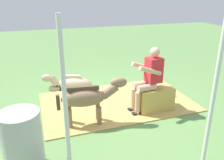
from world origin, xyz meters
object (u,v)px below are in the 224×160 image
object	(u,v)px
pony_lying	(72,83)
tent_pole_right	(65,107)
hay_bale	(154,98)
water_barrel	(22,142)
pony_standing	(88,98)
person_seated	(148,77)
tent_pole_left	(213,96)
soda_bottle	(170,93)

from	to	relation	value
pony_lying	tent_pole_right	bearing A→B (deg)	79.86
hay_bale	water_barrel	bearing A→B (deg)	22.03
pony_standing	pony_lying	distance (m)	1.81
person_seated	tent_pole_left	distance (m)	1.84
soda_bottle	tent_pole_left	distance (m)	2.59
hay_bale	water_barrel	size ratio (longest dim) A/B	0.82
person_seated	pony_standing	distance (m)	1.34
pony_standing	tent_pole_right	distance (m)	1.58
soda_bottle	tent_pole_left	xyz separation A→B (m)	(0.83, 2.24, 1.00)
hay_bale	pony_lying	bearing A→B (deg)	-47.19
pony_lying	pony_standing	bearing A→B (deg)	91.00
pony_lying	soda_bottle	size ratio (longest dim) A/B	5.44
soda_bottle	tent_pole_left	bearing A→B (deg)	69.71
hay_bale	pony_standing	world-z (taller)	pony_standing
tent_pole_left	soda_bottle	bearing A→B (deg)	-110.29
hay_bale	soda_bottle	size ratio (longest dim) A/B	3.10
pony_standing	soda_bottle	size ratio (longest dim) A/B	5.50
tent_pole_right	soda_bottle	bearing A→B (deg)	-145.35
pony_standing	hay_bale	bearing A→B (deg)	-174.83
pony_standing	tent_pole_left	world-z (taller)	tent_pole_left
hay_bale	tent_pole_right	xyz separation A→B (m)	(2.07, 1.49, 0.86)
hay_bale	soda_bottle	bearing A→B (deg)	-148.39
tent_pole_right	tent_pole_left	bearing A→B (deg)	170.34
pony_standing	soda_bottle	xyz separation A→B (m)	(-2.18, -0.56, -0.44)
hay_bale	water_barrel	distance (m)	2.87
pony_standing	pony_lying	xyz separation A→B (m)	(0.03, -1.77, -0.37)
tent_pole_left	pony_lying	bearing A→B (deg)	-68.22
pony_lying	tent_pole_right	xyz separation A→B (m)	(0.56, 3.12, 0.92)
tent_pole_left	tent_pole_right	size ratio (longest dim) A/B	1.00
person_seated	pony_standing	bearing A→B (deg)	5.54
person_seated	soda_bottle	size ratio (longest dim) A/B	5.70
person_seated	tent_pole_left	xyz separation A→B (m)	(-0.03, 1.81, 0.33)
person_seated	tent_pole_left	size ratio (longest dim) A/B	0.63
tent_pole_left	tent_pole_right	xyz separation A→B (m)	(1.94, -0.33, 0.00)
pony_lying	soda_bottle	xyz separation A→B (m)	(-2.21, 1.21, -0.07)
water_barrel	tent_pole_left	distance (m)	2.70
pony_standing	water_barrel	size ratio (longest dim) A/B	1.45
person_seated	tent_pole_right	xyz separation A→B (m)	(1.91, 1.48, 0.33)
pony_lying	hay_bale	bearing A→B (deg)	132.81
pony_lying	tent_pole_right	size ratio (longest dim) A/B	0.60
hay_bale	pony_standing	bearing A→B (deg)	5.17
pony_standing	water_barrel	bearing A→B (deg)	38.76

